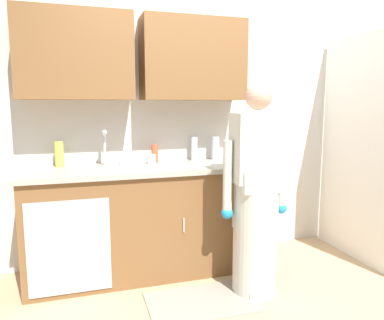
{
  "coord_description": "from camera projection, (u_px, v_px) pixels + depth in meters",
  "views": [
    {
      "loc": [
        -1.04,
        -2.39,
        1.46
      ],
      "look_at": [
        -0.15,
        0.55,
        1.0
      ],
      "focal_mm": 34.71,
      "sensor_mm": 36.0,
      "label": 1
    }
  ],
  "objects": [
    {
      "name": "person_at_sink",
      "position": [
        256.0,
        206.0,
        2.84
      ],
      "size": [
        0.55,
        0.34,
        1.62
      ],
      "color": "white",
      "rests_on": "ground"
    },
    {
      "name": "bottle_water_tall",
      "position": [
        194.0,
        148.0,
        3.49
      ],
      "size": [
        0.06,
        0.06,
        0.22
      ],
      "primitive_type": "cylinder",
      "color": "silver",
      "rests_on": "countertop"
    },
    {
      "name": "floor_mat",
      "position": [
        201.0,
        302.0,
        2.76
      ],
      "size": [
        0.8,
        0.5,
        0.01
      ],
      "primitive_type": "cube",
      "color": "gray",
      "rests_on": "ground"
    },
    {
      "name": "kitchen_wall_with_uppers",
      "position": [
        179.0,
        103.0,
        3.46
      ],
      "size": [
        4.8,
        0.44,
        2.7
      ],
      "color": "beige",
      "rests_on": "ground"
    },
    {
      "name": "countertop",
      "position": [
        141.0,
        169.0,
        3.15
      ],
      "size": [
        1.96,
        0.66,
        0.04
      ],
      "primitive_type": "cube",
      "color": "#A8A093",
      "rests_on": "counter_cabinet"
    },
    {
      "name": "ground_plane",
      "position": [
        232.0,
        301.0,
        2.78
      ],
      "size": [
        9.0,
        9.0,
        0.0
      ],
      "primitive_type": "plane",
      "color": "tan"
    },
    {
      "name": "bottle_cleaner_spray",
      "position": [
        59.0,
        154.0,
        3.11
      ],
      "size": [
        0.07,
        0.07,
        0.21
      ],
      "primitive_type": "cylinder",
      "color": "#D8D14C",
      "rests_on": "countertop"
    },
    {
      "name": "closet_door_panel",
      "position": [
        362.0,
        149.0,
        3.42
      ],
      "size": [
        0.04,
        1.1,
        2.1
      ],
      "primitive_type": "cube",
      "rotation": [
        0.0,
        0.0,
        1.57
      ],
      "color": "silver",
      "rests_on": "ground"
    },
    {
      "name": "bottle_soap",
      "position": [
        155.0,
        154.0,
        3.35
      ],
      "size": [
        0.06,
        0.06,
        0.16
      ],
      "primitive_type": "cylinder",
      "color": "#E05933",
      "rests_on": "countertop"
    },
    {
      "name": "sponge",
      "position": [
        233.0,
        162.0,
        3.29
      ],
      "size": [
        0.11,
        0.07,
        0.03
      ],
      "primitive_type": "cube",
      "color": "#4CBF4C",
      "rests_on": "countertop"
    },
    {
      "name": "cup_by_sink",
      "position": [
        151.0,
        159.0,
        3.27
      ],
      "size": [
        0.08,
        0.08,
        0.09
      ],
      "primitive_type": "cylinder",
      "color": "white",
      "rests_on": "countertop"
    },
    {
      "name": "bottle_dish_liquid",
      "position": [
        215.0,
        148.0,
        3.53
      ],
      "size": [
        0.07,
        0.07,
        0.22
      ],
      "primitive_type": "cylinder",
      "color": "silver",
      "rests_on": "countertop"
    },
    {
      "name": "counter_cabinet",
      "position": [
        142.0,
        222.0,
        3.21
      ],
      "size": [
        1.9,
        0.62,
        0.9
      ],
      "color": "brown",
      "rests_on": "ground"
    },
    {
      "name": "sink",
      "position": [
        111.0,
        170.0,
        3.08
      ],
      "size": [
        0.5,
        0.36,
        0.35
      ],
      "color": "#B7BABF",
      "rests_on": "counter_cabinet"
    },
    {
      "name": "knife_on_counter",
      "position": [
        198.0,
        165.0,
        3.21
      ],
      "size": [
        0.24,
        0.09,
        0.01
      ],
      "primitive_type": "cube",
      "rotation": [
        0.0,
        0.0,
        0.28
      ],
      "color": "silver",
      "rests_on": "countertop"
    }
  ]
}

